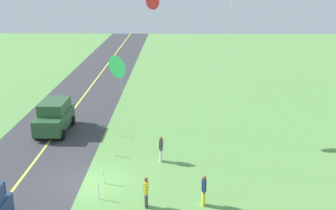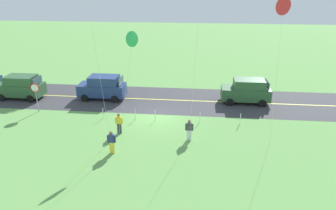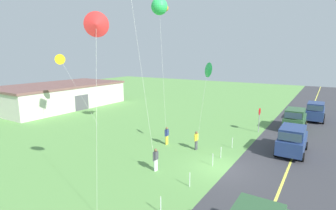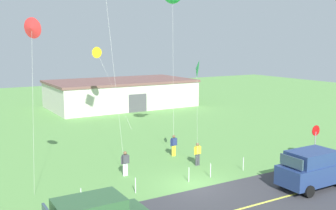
% 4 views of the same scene
% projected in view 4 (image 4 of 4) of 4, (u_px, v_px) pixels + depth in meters
% --- Properties ---
extents(ground_plane, '(120.00, 120.00, 0.10)m').
position_uv_depth(ground_plane, '(194.00, 186.00, 23.73)').
color(ground_plane, '#60994C').
extents(asphalt_road, '(120.00, 7.00, 0.00)m').
position_uv_depth(asphalt_road, '(239.00, 210.00, 20.32)').
color(asphalt_road, '#38383D').
rests_on(asphalt_road, ground).
extents(road_centre_stripe, '(120.00, 0.16, 0.00)m').
position_uv_depth(road_centre_stripe, '(239.00, 209.00, 20.32)').
color(road_centre_stripe, '#E5E04C').
rests_on(road_centre_stripe, asphalt_road).
extents(car_suv_foreground, '(4.40, 2.12, 2.24)m').
position_uv_depth(car_suv_foreground, '(313.00, 169.00, 23.22)').
color(car_suv_foreground, navy).
rests_on(car_suv_foreground, ground).
extents(stop_sign, '(0.76, 0.08, 2.56)m').
position_uv_depth(stop_sign, '(315.00, 136.00, 28.59)').
color(stop_sign, gray).
rests_on(stop_sign, ground).
extents(person_adult_near, '(0.58, 0.22, 1.60)m').
position_uv_depth(person_adult_near, '(125.00, 163.00, 25.34)').
color(person_adult_near, silver).
rests_on(person_adult_near, ground).
extents(person_adult_companion, '(0.58, 0.22, 1.60)m').
position_uv_depth(person_adult_companion, '(174.00, 145.00, 29.75)').
color(person_adult_companion, yellow).
rests_on(person_adult_companion, ground).
extents(person_child_watcher, '(0.58, 0.22, 1.60)m').
position_uv_depth(person_child_watcher, '(198.00, 153.00, 27.48)').
color(person_child_watcher, '#3F3F47').
rests_on(person_child_watcher, ground).
extents(kite_yellow_high, '(1.48, 1.81, 7.33)m').
position_uv_depth(kite_yellow_high, '(197.00, 69.00, 24.97)').
color(kite_yellow_high, silver).
rests_on(kite_yellow_high, ground).
extents(kite_green_far, '(2.67, 3.38, 7.95)m').
position_uv_depth(kite_green_far, '(97.00, 53.00, 39.15)').
color(kite_green_far, silver).
rests_on(kite_green_far, ground).
extents(kite_pink_drift, '(0.91, 1.05, 9.69)m').
position_uv_depth(kite_pink_drift, '(32.00, 29.00, 20.68)').
color(kite_pink_drift, silver).
rests_on(kite_pink_drift, ground).
extents(warehouse_distant, '(18.36, 10.20, 3.50)m').
position_uv_depth(warehouse_distant, '(121.00, 93.00, 52.63)').
color(warehouse_distant, beige).
rests_on(warehouse_distant, ground).
extents(fence_post_0, '(0.05, 0.05, 0.90)m').
position_uv_depth(fence_post_0, '(81.00, 196.00, 20.88)').
color(fence_post_0, silver).
rests_on(fence_post_0, ground).
extents(fence_post_1, '(0.05, 0.05, 0.90)m').
position_uv_depth(fence_post_1, '(135.00, 185.00, 22.47)').
color(fence_post_1, silver).
rests_on(fence_post_1, ground).
extents(fence_post_2, '(0.05, 0.05, 0.90)m').
position_uv_depth(fence_post_2, '(189.00, 175.00, 24.28)').
color(fence_post_2, silver).
rests_on(fence_post_2, ground).
extents(fence_post_3, '(0.05, 0.05, 0.90)m').
position_uv_depth(fence_post_3, '(211.00, 170.00, 25.11)').
color(fence_post_3, silver).
rests_on(fence_post_3, ground).
extents(fence_post_4, '(0.05, 0.05, 0.90)m').
position_uv_depth(fence_post_4, '(243.00, 164.00, 26.46)').
color(fence_post_4, silver).
rests_on(fence_post_4, ground).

